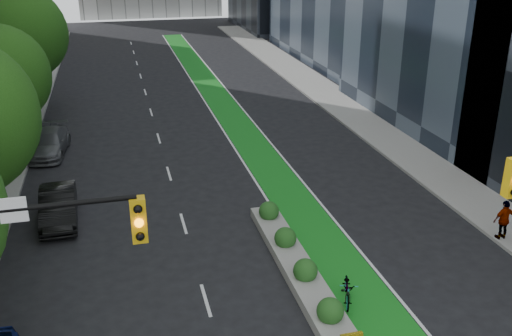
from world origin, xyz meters
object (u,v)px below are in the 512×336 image
median_planter (296,263)px  parked_car_left_far (49,143)px  bicycle (348,289)px  pedestrian_far (504,220)px  parked_car_left_mid (58,206)px

median_planter → parked_car_left_far: bearing=123.0°
bicycle → pedestrian_far: bearing=36.4°
median_planter → pedestrian_far: bearing=0.4°
parked_car_left_mid → pedestrian_far: (18.18, -6.56, 0.29)m
bicycle → parked_car_left_mid: parked_car_left_mid is taller
median_planter → pedestrian_far: 9.12m
median_planter → parked_car_left_mid: 11.25m
parked_car_left_mid → pedestrian_far: bearing=-22.4°
bicycle → parked_car_left_far: (-11.34, 17.99, 0.23)m
median_planter → bicycle: (1.15, -2.28, 0.10)m
parked_car_left_mid → bicycle: bearing=-43.7°
bicycle → parked_car_left_far: size_ratio=0.37×
bicycle → parked_car_left_far: parked_car_left_far is taller
parked_car_left_mid → parked_car_left_far: (-1.12, 9.09, -0.03)m
parked_car_left_mid → parked_car_left_far: size_ratio=0.92×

